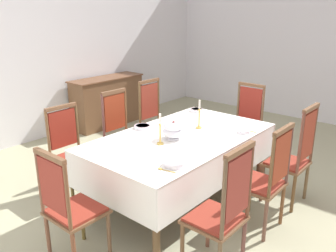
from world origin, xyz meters
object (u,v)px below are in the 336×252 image
at_px(chair_north_a, 71,150).
at_px(spoon_primary, 163,169).
at_px(chair_south_c, 294,155).
at_px(bowl_near_left, 175,163).
at_px(dining_table, 181,142).
at_px(chair_north_b, 122,132).
at_px(chair_south_b, 266,178).
at_px(candlestick_west, 160,132).
at_px(bowl_far_right, 143,126).
at_px(candlestick_east, 199,117).
at_px(chair_head_east, 245,122).
at_px(bowl_far_left, 197,110).
at_px(sideboard, 108,101).
at_px(chair_head_west, 69,206).
at_px(spoon_secondary, 246,130).
at_px(chair_south_a, 222,210).
at_px(chair_north_c, 156,120).
at_px(bowl_near_right, 244,131).

bearing_deg(chair_north_a, spoon_primary, 88.37).
height_order(chair_south_c, bowl_near_left, chair_south_c).
distance_m(dining_table, chair_north_b, 1.03).
bearing_deg(chair_south_b, spoon_primary, 144.52).
bearing_deg(candlestick_west, bowl_far_right, 63.18).
bearing_deg(chair_south_c, chair_north_a, 125.52).
bearing_deg(bowl_far_right, candlestick_east, -49.41).
distance_m(chair_head_east, bowl_near_left, 2.20).
bearing_deg(chair_south_b, bowl_far_left, 59.12).
height_order(dining_table, chair_north_b, chair_north_b).
height_order(chair_north_b, candlestick_east, chair_north_b).
bearing_deg(chair_south_c, bowl_near_left, 157.30).
relative_size(bowl_near_left, sideboard, 0.14).
bearing_deg(sideboard, bowl_far_right, 59.02).
relative_size(chair_south_c, chair_head_west, 1.09).
xyz_separation_m(candlestick_east, spoon_secondary, (0.30, -0.46, -0.13)).
relative_size(chair_south_a, chair_south_b, 1.04).
distance_m(bowl_far_left, spoon_primary, 1.92).
bearing_deg(chair_head_west, chair_north_c, 115.07).
distance_m(dining_table, bowl_near_left, 0.80).
bearing_deg(sideboard, chair_north_a, 40.77).
bearing_deg(chair_south_a, chair_south_b, 0.21).
relative_size(chair_south_c, chair_north_c, 1.01).
xyz_separation_m(chair_north_a, chair_head_west, (-0.73, -1.02, -0.00)).
distance_m(chair_north_c, spoon_primary, 2.09).
distance_m(chair_south_a, bowl_near_left, 0.61).
xyz_separation_m(chair_south_c, candlestick_east, (-0.36, 1.02, 0.32)).
xyz_separation_m(chair_head_west, candlestick_east, (1.82, 0.00, 0.35)).
relative_size(chair_south_b, chair_head_west, 1.04).
xyz_separation_m(dining_table, chair_head_east, (1.48, 0.00, -0.12)).
bearing_deg(spoon_primary, chair_south_b, -46.13).
height_order(chair_north_b, bowl_far_right, chair_north_b).
bearing_deg(candlestick_east, chair_south_c, -70.61).
distance_m(chair_south_a, bowl_far_right, 1.68).
distance_m(chair_south_a, chair_head_east, 2.46).
bearing_deg(chair_north_c, spoon_secondary, 87.65).
xyz_separation_m(bowl_near_right, spoon_primary, (-1.33, 0.06, -0.01)).
distance_m(dining_table, candlestick_west, 0.40).
distance_m(chair_south_b, chair_north_c, 2.15).
distance_m(bowl_near_right, bowl_far_right, 1.17).
relative_size(chair_head_east, candlestick_west, 3.30).
relative_size(chair_north_b, chair_south_c, 0.96).
distance_m(chair_south_c, chair_head_east, 1.29).
bearing_deg(dining_table, chair_south_a, -126.35).
bearing_deg(chair_south_a, bowl_near_right, 22.45).
bearing_deg(dining_table, spoon_secondary, -35.69).
bearing_deg(chair_south_a, chair_north_c, 54.54).
xyz_separation_m(chair_south_a, chair_north_a, (-0.00, 2.04, -0.03)).
bearing_deg(spoon_secondary, chair_north_c, 92.12).
bearing_deg(candlestick_west, bowl_near_left, -124.79).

